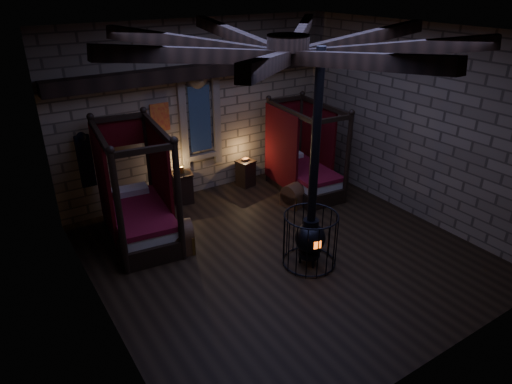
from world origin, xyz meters
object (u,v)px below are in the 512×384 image
bed_right (303,170)px  bed_left (139,212)px  stove (310,235)px  trunk_right (298,193)px  trunk_left (169,239)px

bed_right → bed_left: bearing=-175.1°
stove → bed_right: bearing=64.2°
stove → trunk_right: bearing=67.2°
bed_right → trunk_left: (-4.06, -0.87, -0.25)m
bed_left → trunk_left: (0.27, -0.89, -0.29)m
bed_left → trunk_right: 3.82m
trunk_left → stove: size_ratio=0.26×
bed_left → bed_right: (4.33, -0.02, -0.05)m
bed_right → trunk_right: 0.83m
bed_right → trunk_right: bed_right is taller
bed_left → bed_right: 4.33m
trunk_right → stove: (-1.40, -2.15, 0.38)m
trunk_right → bed_left: bearing=158.1°
trunk_left → trunk_right: size_ratio=1.18×
bed_right → trunk_right: (-0.56, -0.54, -0.29)m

